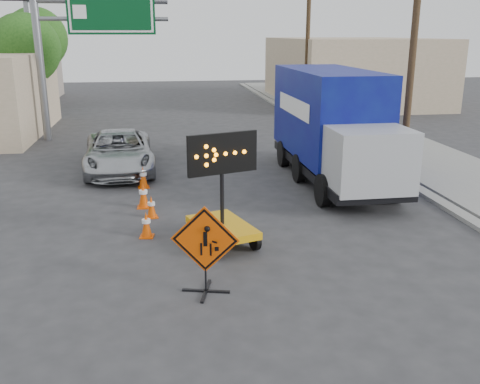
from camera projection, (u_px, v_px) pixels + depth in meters
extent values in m
plane|color=#2D2D30|center=(230.00, 316.00, 9.81)|extent=(100.00, 100.00, 0.00)
cube|color=gray|center=(340.00, 142.00, 25.04)|extent=(0.40, 60.00, 0.12)
cube|color=gray|center=(386.00, 141.00, 25.37)|extent=(4.00, 60.00, 0.15)
cube|color=tan|center=(350.00, 71.00, 39.44)|extent=(10.00, 14.00, 4.60)
cylinder|color=slate|center=(41.00, 68.00, 24.94)|extent=(0.36, 0.36, 6.80)
cylinder|color=slate|center=(102.00, 1.00, 24.52)|extent=(6.00, 0.28, 0.28)
cylinder|color=slate|center=(103.00, 19.00, 24.75)|extent=(6.00, 0.20, 0.20)
cube|color=#043918|center=(111.00, 12.00, 24.60)|extent=(4.00, 0.10, 2.00)
cube|color=silver|center=(111.00, 12.00, 24.54)|extent=(3.80, 0.01, 1.80)
cylinder|color=slate|center=(31.00, 41.00, 31.92)|extent=(0.44, 0.44, 9.00)
cylinder|color=#442D1D|center=(413.00, 47.00, 19.15)|extent=(0.26, 0.26, 9.00)
cylinder|color=#442D1D|center=(308.00, 41.00, 32.40)|extent=(0.26, 0.26, 9.00)
cylinder|color=#442D1D|center=(30.00, 97.00, 29.03)|extent=(0.28, 0.28, 3.25)
sphere|color=#1C4814|center=(25.00, 49.00, 28.29)|extent=(3.71, 3.71, 3.71)
cylinder|color=#442D1D|center=(41.00, 81.00, 36.41)|extent=(0.28, 0.28, 3.58)
sphere|color=#1C4814|center=(36.00, 39.00, 35.60)|extent=(4.10, 4.10, 4.10)
cube|color=black|center=(206.00, 291.00, 10.72)|extent=(0.95, 0.31, 0.04)
cube|color=black|center=(206.00, 291.00, 10.72)|extent=(0.31, 0.95, 0.04)
cylinder|color=black|center=(206.00, 275.00, 10.62)|extent=(0.04, 0.04, 0.75)
cube|color=#D74704|center=(205.00, 240.00, 10.40)|extent=(1.33, 0.37, 1.37)
cube|color=black|center=(205.00, 240.00, 10.40)|extent=(1.24, 0.33, 1.28)
cube|color=#CB8F0B|center=(222.00, 227.00, 13.04)|extent=(1.71, 2.22, 0.18)
cylinder|color=black|center=(222.00, 183.00, 12.72)|extent=(0.10, 0.10, 2.14)
cube|color=black|center=(222.00, 153.00, 12.51)|extent=(1.70, 0.63, 0.97)
imported|color=#ADB0B4|center=(119.00, 152.00, 19.89)|extent=(2.80, 5.48, 1.48)
cube|color=black|center=(333.00, 166.00, 18.44)|extent=(2.40, 7.88, 0.29)
cube|color=#090863|center=(328.00, 113.00, 18.69)|extent=(2.49, 6.11, 2.95)
cube|color=#9EA0A5|center=(369.00, 160.00, 15.19)|extent=(2.27, 1.78, 1.77)
cube|color=#D74704|center=(147.00, 236.00, 13.61)|extent=(0.39, 0.39, 0.03)
cone|color=#D74704|center=(146.00, 224.00, 13.51)|extent=(0.27, 0.27, 0.65)
cylinder|color=silver|center=(146.00, 221.00, 13.49)|extent=(0.22, 0.22, 0.10)
cube|color=#D74704|center=(152.00, 217.00, 15.05)|extent=(0.37, 0.37, 0.03)
cone|color=#D74704|center=(151.00, 206.00, 14.96)|extent=(0.25, 0.25, 0.61)
cylinder|color=silver|center=(151.00, 204.00, 14.94)|extent=(0.21, 0.21, 0.09)
cube|color=#D74704|center=(144.00, 207.00, 15.91)|extent=(0.40, 0.40, 0.03)
cone|color=#D74704|center=(143.00, 195.00, 15.80)|extent=(0.30, 0.30, 0.73)
cylinder|color=silver|center=(143.00, 192.00, 15.77)|extent=(0.25, 0.25, 0.11)
cube|color=#D74704|center=(144.00, 187.00, 17.94)|extent=(0.41, 0.41, 0.03)
cone|color=#D74704|center=(143.00, 177.00, 17.83)|extent=(0.29, 0.29, 0.70)
cylinder|color=silver|center=(143.00, 174.00, 17.81)|extent=(0.24, 0.24, 0.10)
cube|color=#D74704|center=(121.00, 170.00, 20.20)|extent=(0.51, 0.51, 0.03)
cone|color=#D74704|center=(121.00, 159.00, 20.08)|extent=(0.32, 0.32, 0.78)
cylinder|color=silver|center=(121.00, 157.00, 20.05)|extent=(0.26, 0.26, 0.11)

